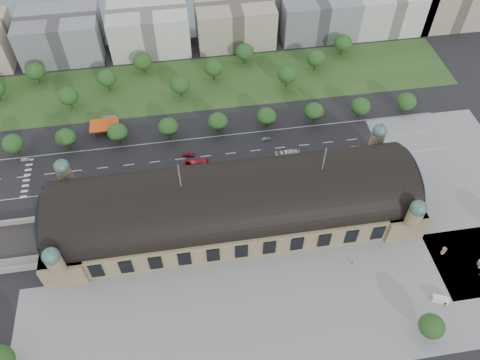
{
  "coord_description": "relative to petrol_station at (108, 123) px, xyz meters",
  "views": [
    {
      "loc": [
        -15.25,
        -114.1,
        162.11
      ],
      "look_at": [
        4.01,
        9.23,
        14.0
      ],
      "focal_mm": 35.0,
      "sensor_mm": 36.0,
      "label": 1
    }
  ],
  "objects": [
    {
      "name": "tree_row_8",
      "position": [
        125.91,
        -12.28,
        4.48
      ],
      "size": [
        9.6,
        9.6,
        11.52
      ],
      "color": "#2D2116",
      "rests_on": "ground"
    },
    {
      "name": "tree_plaza_s",
      "position": [
        113.91,
        -125.28,
        3.86
      ],
      "size": [
        9.0,
        9.0,
        10.64
      ],
      "color": "#2D2116",
      "rests_on": "ground"
    },
    {
      "name": "parked_car_5",
      "position": [
        30.96,
        -40.28,
        -2.24
      ],
      "size": [
        5.6,
        4.52,
        1.42
      ],
      "primitive_type": "imported",
      "rotation": [
        0.0,
        0.0,
        -1.07
      ],
      "color": "#999BA2",
      "rests_on": "ground"
    },
    {
      "name": "tree_row_1",
      "position": [
        -42.09,
        -12.28,
        4.48
      ],
      "size": [
        9.6,
        9.6,
        11.52
      ],
      "color": "#2D2116",
      "rests_on": "ground"
    },
    {
      "name": "tree_belt_11",
      "position": [
        132.91,
        41.72,
        5.1
      ],
      "size": [
        10.4,
        10.4,
        12.48
      ],
      "color": "#2D2116",
      "rests_on": "ground"
    },
    {
      "name": "parked_car_0",
      "position": [
        -12.56,
        -40.28,
        -2.24
      ],
      "size": [
        4.44,
        3.58,
        1.42
      ],
      "primitive_type": "imported",
      "rotation": [
        0.0,
        0.0,
        -1.0
      ],
      "color": "black",
      "rests_on": "ground"
    },
    {
      "name": "tree_row_5",
      "position": [
        53.91,
        -12.28,
        4.48
      ],
      "size": [
        9.6,
        9.6,
        11.52
      ],
      "color": "#2D2116",
      "rests_on": "ground"
    },
    {
      "name": "office_5",
      "position": [
        123.91,
        67.72,
        9.05
      ],
      "size": [
        45.0,
        32.0,
        24.0
      ],
      "primitive_type": "cube",
      "color": "gray",
      "rests_on": "ground"
    },
    {
      "name": "tree_row_4",
      "position": [
        29.91,
        -12.28,
        4.48
      ],
      "size": [
        9.6,
        9.6,
        11.52
      ],
      "color": "#2D2116",
      "rests_on": "ground"
    },
    {
      "name": "bus_mid",
      "position": [
        77.55,
        -38.28,
        -1.12
      ],
      "size": [
        13.13,
        3.15,
        3.65
      ],
      "primitive_type": "imported",
      "rotation": [
        0.0,
        0.0,
        1.56
      ],
      "color": "beige",
      "rests_on": "ground"
    },
    {
      "name": "tree_belt_2",
      "position": [
        -38.09,
        41.72,
        5.1
      ],
      "size": [
        10.4,
        10.4,
        12.48
      ],
      "color": "#2D2116",
      "rests_on": "ground"
    },
    {
      "name": "tree_belt_3",
      "position": [
        -19.09,
        17.72,
        5.1
      ],
      "size": [
        10.4,
        10.4,
        12.48
      ],
      "color": "#2D2116",
      "rests_on": "ground"
    },
    {
      "name": "traffic_car_2",
      "position": [
        -18.58,
        -35.52,
        -2.2
      ],
      "size": [
        5.61,
        3.04,
        1.49
      ],
      "primitive_type": "imported",
      "rotation": [
        0.0,
        0.0,
        -1.46
      ],
      "color": "black",
      "rests_on": "ground"
    },
    {
      "name": "traffic_car_4",
      "position": [
        67.42,
        -35.96,
        -2.3
      ],
      "size": [
        3.84,
        1.57,
        1.3
      ],
      "primitive_type": "imported",
      "rotation": [
        0.0,
        0.0,
        -1.58
      ],
      "color": "#1E1947",
      "rests_on": "ground"
    },
    {
      "name": "tree_belt_8",
      "position": [
        75.91,
        41.72,
        5.1
      ],
      "size": [
        10.4,
        10.4,
        12.48
      ],
      "color": "#2D2116",
      "rests_on": "ground"
    },
    {
      "name": "office_4",
      "position": [
        73.91,
        67.72,
        9.05
      ],
      "size": [
        45.0,
        32.0,
        24.0
      ],
      "primitive_type": "cube",
      "color": "tan",
      "rests_on": "ground"
    },
    {
      "name": "plaza_east",
      "position": [
        156.91,
        -65.28,
        -2.95
      ],
      "size": [
        56.0,
        100.0,
        0.12
      ],
      "primitive_type": "cube",
      "color": "gray",
      "rests_on": "ground"
    },
    {
      "name": "office_3",
      "position": [
        23.91,
        67.72,
        9.05
      ],
      "size": [
        45.0,
        32.0,
        24.0
      ],
      "primitive_type": "cube",
      "color": "silver",
      "rests_on": "ground"
    },
    {
      "name": "parked_car_1",
      "position": [
        -19.84,
        -44.28,
        -2.24
      ],
      "size": [
        5.51,
        5.01,
        1.43
      ],
      "primitive_type": "imported",
      "rotation": [
        0.0,
        0.0,
        -0.91
      ],
      "color": "maroon",
      "rests_on": "ground"
    },
    {
      "name": "pedestrian_1",
      "position": [
        143.61,
        -106.35,
        -2.18
      ],
      "size": [
        0.64,
        0.67,
        1.54
      ],
      "primitive_type": "imported",
      "rotation": [
        0.0,
        0.0,
        0.91
      ],
      "color": "gray",
      "rests_on": "ground"
    },
    {
      "name": "road_slab",
      "position": [
        33.91,
        -27.28,
        -2.95
      ],
      "size": [
        260.0,
        26.0,
        0.1
      ],
      "primitive_type": "cube",
      "color": "black",
      "rests_on": "ground"
    },
    {
      "name": "parked_car_2",
      "position": [
        3.11,
        -40.28,
        -2.3
      ],
      "size": [
        4.82,
        3.32,
        1.3
      ],
      "primitive_type": "imported",
      "rotation": [
        0.0,
        0.0,
        -1.2
      ],
      "color": "#172242",
      "rests_on": "ground"
    },
    {
      "name": "bus_east",
      "position": [
        84.14,
        -33.28,
        -1.31
      ],
      "size": [
        11.8,
        2.84,
        3.28
      ],
      "primitive_type": "imported",
      "rotation": [
        0.0,
        0.0,
        1.58
      ],
      "color": "silver",
      "rests_on": "ground"
    },
    {
      "name": "parked_car_6",
      "position": [
        35.91,
        -44.28,
        -2.29
      ],
      "size": [
        4.89,
        3.76,
        1.32
      ],
      "primitive_type": "imported",
      "rotation": [
        0.0,
        0.0,
        -1.09
      ],
      "color": "black",
      "rests_on": "ground"
    },
    {
      "name": "traffic_car_1",
      "position": [
        -38.07,
        -16.9,
        -2.29
      ],
      "size": [
        4.06,
        1.53,
        1.32
      ],
      "primitive_type": "imported",
      "rotation": [
        0.0,
        0.0,
        1.54
      ],
      "color": "gray",
      "rests_on": "ground"
    },
    {
      "name": "advertising_column",
      "position": [
        133.91,
        -94.86,
        -1.16
      ],
      "size": [
        1.81,
        1.81,
        3.44
      ],
      "color": "#D43547",
      "rests_on": "ground"
    },
    {
      "name": "bus_west",
      "position": [
        41.17,
        -33.28,
        -1.2
      ],
      "size": [
        12.61,
        3.04,
        3.51
      ],
      "primitive_type": "imported",
      "rotation": [
        0.0,
        0.0,
        1.56
      ],
      "color": "red",
      "rests_on": "ground"
    },
    {
      "name": "tree_row_9",
      "position": [
        149.91,
        -12.28,
        4.48
      ],
      "size": [
        9.6,
        9.6,
        11.52
      ],
      "color": "#2D2116",
      "rests_on": "ground"
    },
    {
      "name": "office_7",
      "position": [
        208.91,
        67.72,
        9.05
      ],
      "size": [
        45.0,
        32.0,
        24.0
      ],
      "primitive_type": "cube",
      "color": "tan",
      "rests_on": "ground"
    },
    {
      "name": "grass_belt",
      "position": [
        38.91,
        27.72,
        -2.95
      ],
      "size": [
        300.0,
        45.0,
        0.1
      ],
      "primitive_type": "cube",
      "color": "#2A4C1E",
      "rests_on": "ground"
    },
    {
      "name": "tree_belt_9",
      "position": [
        94.91,
        17.72,
        5.1
      ],
      "size": [
        10.4,
        10.4,
        12.48
      ],
      "color": "#2D2116",
      "rests_on": "ground"
    },
    {
      "name": "traffic_car_6",
      "position": [
        117.53,
        -33.77,
        -2.19
      ],
      "size": [
        5.64,
        2.95,
        1.51
      ],
      "primitive_type": "imported",
      "rotation": [
        0.0,
        0.0,
        -1.65
      ],
      "color": "white",
      "rests_on": "ground"
    },
    {
      "name": "tree_belt_4",
      "position": [
        -0.09,
        29.72,
        5.1
      ],
      "size": [
        10.4,
        10.4,
        12.48
      ],
      "color": "#2D2116",
      "rests_on": "ground"
    },
    {
      "name": "pedestrian_4",
      "position": [
        125.03,
        -116.08,
        -2.0
      ],
      "size": [
        1.29,
        1.18,
        1.89
      ],
      "primitive_type": "imported",
      "rotation": [
        0.0,
        0.0,
        3.81
      ],
      "color": "gray",
      "rests_on": "ground"
    },
    {
      "name": "ground",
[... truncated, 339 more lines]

